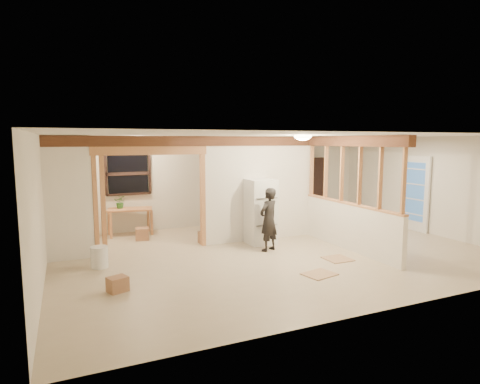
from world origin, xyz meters
name	(u,v)px	position (x,y,z in m)	size (l,w,h in m)	color
floor	(276,252)	(0.00, 0.00, -0.01)	(9.00, 6.50, 0.01)	#BCA98C
ceiling	(277,135)	(0.00, 0.00, 2.50)	(9.00, 6.50, 0.01)	white
wall_back	(222,181)	(0.00, 3.25, 1.25)	(9.00, 0.01, 2.50)	silver
wall_front	(391,224)	(0.00, -3.25, 1.25)	(9.00, 0.01, 2.50)	silver
wall_left	(40,209)	(-4.50, 0.00, 1.25)	(0.01, 6.50, 2.50)	silver
wall_right	(431,186)	(4.50, 0.00, 1.25)	(0.01, 6.50, 2.50)	silver
partition_left_stub	(68,198)	(-4.05, 1.20, 1.25)	(0.90, 0.12, 2.50)	white
partition_center	(260,188)	(0.20, 1.20, 1.25)	(2.80, 0.12, 2.50)	white
doorway_frame	(152,201)	(-2.40, 1.20, 1.10)	(2.46, 0.14, 2.20)	tan
header_beam_back	(213,141)	(-1.00, 1.20, 2.38)	(7.00, 0.18, 0.22)	brown
header_beam_right	(352,141)	(1.60, -0.40, 2.38)	(0.18, 3.30, 0.22)	brown
pony_wall	(349,227)	(1.60, -0.40, 0.50)	(0.12, 3.20, 1.00)	white
stud_partition	(351,175)	(1.60, -0.40, 1.66)	(0.14, 3.20, 1.32)	tan
window_back	(128,174)	(-2.60, 3.17, 1.55)	(1.12, 0.10, 1.10)	black
french_door	(416,194)	(4.42, 0.40, 1.00)	(0.12, 0.86, 2.00)	white
ceiling_dome_main	(303,136)	(0.30, -0.50, 2.48)	(0.36, 0.36, 0.16)	#FFEABF
ceiling_dome_util	(137,137)	(-2.50, 2.30, 2.48)	(0.32, 0.32, 0.14)	#FFEABF
hanging_bulb	(165,150)	(-2.00, 1.60, 2.18)	(0.07, 0.07, 0.07)	#FFD88C
refrigerator	(261,212)	(0.04, 0.84, 0.75)	(0.62, 0.60, 1.51)	white
woman	(269,219)	(-0.09, 0.19, 0.69)	(0.51, 0.33, 1.38)	black
work_table	(130,222)	(-2.63, 2.93, 0.34)	(1.09, 0.54, 0.69)	tan
potted_plant	(120,202)	(-2.84, 3.01, 0.85)	(0.30, 0.26, 0.33)	#387130
shop_vac	(63,231)	(-4.20, 2.74, 0.29)	(0.44, 0.44, 0.57)	#AE1211
bookshelf	(311,188)	(2.88, 3.02, 0.94)	(0.94, 0.31, 1.87)	black
bucket	(99,257)	(-3.57, 0.42, 0.20)	(0.32, 0.32, 0.41)	silver
box_util_a	(206,238)	(-1.13, 1.34, 0.14)	(0.32, 0.27, 0.27)	#A26F4E
box_util_b	(142,234)	(-2.44, 2.29, 0.14)	(0.31, 0.31, 0.29)	#A26F4E
box_front	(118,284)	(-3.41, -0.98, 0.12)	(0.29, 0.24, 0.24)	#A26F4E
floor_panel_near	(338,259)	(0.90, -0.95, 0.01)	(0.50, 0.50, 0.02)	tan
floor_panel_far	(319,274)	(0.01, -1.59, 0.01)	(0.55, 0.44, 0.02)	tan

